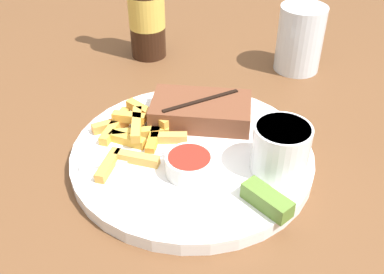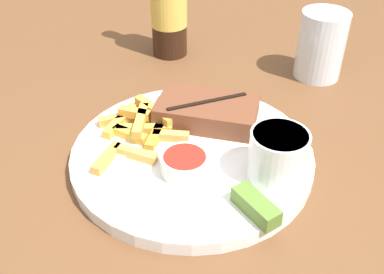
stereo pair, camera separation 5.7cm
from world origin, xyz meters
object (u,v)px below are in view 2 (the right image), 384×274
Objects in this scene: dinner_plate at (192,155)px; beer_bottle at (169,7)px; pickle_spear at (256,206)px; fork_utensil at (128,154)px; coleslaw_cup at (278,153)px; drinking_glass at (321,45)px; steak_portion at (207,111)px; dipping_sauce_cup at (184,163)px.

dinner_plate is 1.26× the size of beer_bottle.
pickle_spear is 0.18m from fork_utensil.
drinking_glass reaches higher than coleslaw_cup.
steak_portion is 0.26m from beer_bottle.
steak_portion is at bearing 28.87° from fork_utensil.
beer_bottle is (-0.21, 0.33, 0.04)m from coleslaw_cup.
coleslaw_cup reaches higher than steak_portion.
steak_portion is 0.18m from pickle_spear.
dinner_plate is 5.36× the size of dipping_sauce_cup.
steak_portion is 1.07× the size of fork_utensil.
fork_utensil is at bearing 179.47° from coleslaw_cup.
dinner_plate is 0.12m from coleslaw_cup.
drinking_glass is at bearing -7.11° from beer_bottle.
pickle_spear is at bearing -105.24° from coleslaw_cup.
dinner_plate is at bearing 89.16° from dipping_sauce_cup.
coleslaw_cup reaches higher than dipping_sauce_cup.
dipping_sauce_cup is 0.24× the size of beer_bottle.
steak_portion is 0.13m from fork_utensil.
fork_utensil is at bearing 157.99° from pickle_spear.
steak_portion is at bearing 83.76° from dinner_plate.
pickle_spear is 0.37m from drinking_glass.
dipping_sauce_cup is 0.36m from beer_bottle.
coleslaw_cup is 0.61× the size of drinking_glass.
pickle_spear is at bearing -64.10° from beer_bottle.
dipping_sauce_cup is (-0.00, -0.04, 0.02)m from dinner_plate.
dinner_plate is 5.34× the size of pickle_spear.
coleslaw_cup is at bearing -57.47° from beer_bottle.
dinner_plate is 2.23× the size of steak_portion.
pickle_spear is at bearing -63.37° from steak_portion.
beer_bottle reaches higher than dipping_sauce_cup.
dinner_plate is 0.08m from fork_utensil.
steak_portion is 0.25m from drinking_glass.
coleslaw_cup reaches higher than fork_utensil.
beer_bottle reaches higher than fork_utensil.
coleslaw_cup is at bearing -44.34° from steak_portion.
beer_bottle is at bearing 74.71° from fork_utensil.
fork_utensil is (-0.18, 0.00, -0.03)m from coleslaw_cup.
steak_portion is at bearing 85.88° from dipping_sauce_cup.
fork_utensil is (-0.17, 0.07, -0.01)m from pickle_spear.
pickle_spear is (0.09, -0.05, -0.00)m from dipping_sauce_cup.
coleslaw_cup is 0.28× the size of beer_bottle.
coleslaw_cup reaches higher than pickle_spear.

